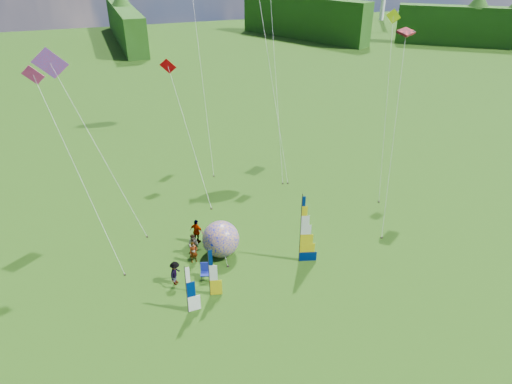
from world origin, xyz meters
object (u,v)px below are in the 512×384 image
object	(u,v)px
spectator_b	(193,245)
spectator_a	(194,252)
feather_banner_main	(301,230)
side_banner_left	(209,273)
kite_whale	(268,45)
spectator_c	(175,273)
side_banner_far	(187,291)
bol_inflatable	(221,239)
camp_chair	(205,272)
spectator_d	(197,231)

from	to	relation	value
spectator_b	spectator_a	bearing A→B (deg)	-63.56
feather_banner_main	side_banner_left	world-z (taller)	feather_banner_main
spectator_a	kite_whale	world-z (taller)	kite_whale
feather_banner_main	spectator_c	xyz separation A→B (m)	(-8.22, 0.60, -1.68)
feather_banner_main	spectator_a	xyz separation A→B (m)	(-6.63, 2.40, -1.73)
side_banner_far	kite_whale	xyz separation A→B (m)	(12.15, 18.37, 9.40)
kite_whale	side_banner_left	bearing A→B (deg)	-127.63
side_banner_left	spectator_c	size ratio (longest dim) A/B	2.04
bol_inflatable	side_banner_far	bearing A→B (deg)	-125.72
spectator_a	spectator_c	bearing A→B (deg)	-134.56
side_banner_left	spectator_c	xyz separation A→B (m)	(-1.72, 1.79, -0.85)
spectator_c	feather_banner_main	bearing A→B (deg)	-57.16
bol_inflatable	camp_chair	distance (m)	2.90
spectator_d	camp_chair	bearing A→B (deg)	132.24
spectator_a	feather_banner_main	bearing A→B (deg)	-23.01
side_banner_far	camp_chair	world-z (taller)	side_banner_far
bol_inflatable	spectator_d	xyz separation A→B (m)	(-1.20, 1.97, -0.33)
feather_banner_main	side_banner_left	distance (m)	6.66
spectator_b	side_banner_left	bearing A→B (deg)	-51.50
side_banner_left	side_banner_far	size ratio (longest dim) A/B	1.04
kite_whale	feather_banner_main	bearing A→B (deg)	-110.45
side_banner_left	spectator_a	size ratio (longest dim) A/B	2.16
feather_banner_main	side_banner_far	xyz separation A→B (m)	(-8.08, -2.16, -0.90)
spectator_b	spectator_c	xyz separation A→B (m)	(-1.78, -2.62, 0.03)
feather_banner_main	spectator_b	world-z (taller)	feather_banner_main
side_banner_left	side_banner_far	world-z (taller)	side_banner_left
side_banner_far	spectator_a	xyz separation A→B (m)	(1.45, 4.56, -0.83)
spectator_c	camp_chair	distance (m)	1.87
spectator_c	kite_whale	distance (m)	22.33
side_banner_left	spectator_a	bearing A→B (deg)	106.74
bol_inflatable	spectator_b	bearing A→B (deg)	160.00
spectator_a	spectator_c	distance (m)	2.41
side_banner_far	spectator_b	distance (m)	5.68
camp_chair	spectator_b	bearing A→B (deg)	107.13
feather_banner_main	side_banner_left	xyz separation A→B (m)	(-6.50, -1.19, -0.83)
side_banner_left	spectator_a	distance (m)	3.71
camp_chair	side_banner_far	bearing A→B (deg)	-108.09
spectator_b	kite_whale	size ratio (longest dim) A/B	0.07
side_banner_left	bol_inflatable	bearing A→B (deg)	78.80
spectator_b	kite_whale	distance (m)	19.58
side_banner_left	bol_inflatable	xyz separation A→B (m)	(1.83, 3.76, -0.42)
spectator_b	bol_inflatable	bearing A→B (deg)	19.23
camp_chair	feather_banner_main	bearing A→B (deg)	12.97
side_banner_left	spectator_c	world-z (taller)	side_banner_left
side_banner_left	feather_banner_main	bearing A→B (deg)	25.05
camp_chair	side_banner_left	bearing A→B (deg)	-78.20
side_banner_left	side_banner_far	bearing A→B (deg)	-133.78
side_banner_far	spectator_a	world-z (taller)	side_banner_far
bol_inflatable	spectator_d	bearing A→B (deg)	121.47
spectator_d	side_banner_left	bearing A→B (deg)	132.96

